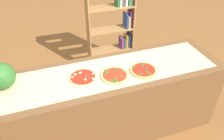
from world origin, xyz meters
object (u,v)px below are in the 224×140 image
at_px(watermelon, 1,76).
at_px(pizza_spinach_1, 115,75).
at_px(bookshelf, 116,28).
at_px(pizza_spinach_2, 144,70).
at_px(pizza_mushroom_0, 83,77).

bearing_deg(watermelon, pizza_spinach_1, -10.44).
bearing_deg(bookshelf, pizza_spinach_2, -97.62).
relative_size(pizza_spinach_1, bookshelf, 0.20).
distance_m(pizza_spinach_1, watermelon, 1.07).
bearing_deg(bookshelf, pizza_spinach_1, -110.31).
bearing_deg(pizza_mushroom_0, pizza_spinach_1, -13.68).
bearing_deg(watermelon, pizza_spinach_2, -8.82).
xyz_separation_m(pizza_mushroom_0, pizza_spinach_1, (0.31, -0.08, 0.00)).
xyz_separation_m(pizza_mushroom_0, pizza_spinach_2, (0.62, -0.09, 0.00)).
distance_m(pizza_mushroom_0, pizza_spinach_2, 0.63).
height_order(pizza_spinach_2, watermelon, watermelon).
relative_size(pizza_mushroom_0, pizza_spinach_1, 0.96).
bearing_deg(pizza_mushroom_0, bookshelf, 57.35).
relative_size(pizza_spinach_2, bookshelf, 0.19).
relative_size(pizza_spinach_2, watermelon, 1.11).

